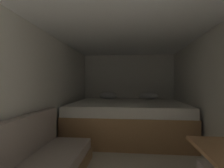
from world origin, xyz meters
The scene contains 6 objects.
ground_plane centered at (0.00, 1.88, 0.00)m, with size 7.12×7.12×0.00m, color beige.
wall_back centered at (0.00, 4.46, 1.00)m, with size 2.64×0.05×1.99m, color silver.
wall_left centered at (-1.29, 1.88, 1.00)m, with size 0.05×5.12×1.99m, color silver.
wall_right centered at (1.29, 1.88, 1.00)m, with size 0.05×5.12×1.99m, color silver.
ceiling_slab centered at (0.00, 1.88, 2.02)m, with size 2.64×5.12×0.05m, color white.
bed centered at (0.00, 3.40, 0.39)m, with size 2.42×2.00×0.94m.
Camera 1 is at (0.06, -0.58, 1.17)m, focal length 28.16 mm.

